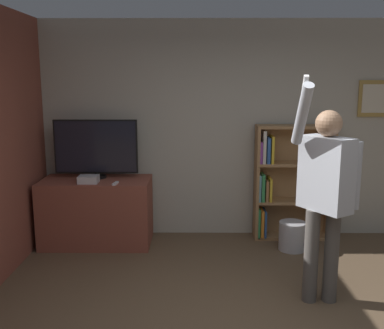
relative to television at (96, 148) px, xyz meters
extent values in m
cube|color=#B2AD9E|center=(1.61, 0.31, 0.19)|extent=(6.64, 0.06, 2.70)
cube|color=#AD8942|center=(3.40, 0.27, 0.58)|extent=(0.38, 0.02, 0.45)
cube|color=beige|center=(3.40, 0.25, 0.58)|extent=(0.30, 0.01, 0.35)
cube|color=brown|center=(0.00, -0.09, -0.77)|extent=(1.30, 0.66, 0.80)
cylinder|color=black|center=(0.00, 0.00, -0.35)|extent=(0.22, 0.22, 0.03)
cylinder|color=black|center=(0.00, 0.00, -0.31)|extent=(0.06, 0.06, 0.05)
cube|color=black|center=(0.00, 0.00, 0.02)|extent=(1.00, 0.04, 0.65)
cube|color=black|center=(0.00, -0.02, 0.02)|extent=(0.96, 0.01, 0.61)
cube|color=silver|center=(-0.04, -0.26, -0.32)|extent=(0.23, 0.18, 0.08)
cube|color=white|center=(0.28, -0.33, -0.36)|extent=(0.06, 0.14, 0.02)
cube|color=#997047|center=(1.96, 0.12, -0.45)|extent=(0.04, 0.28, 1.43)
cube|color=#997047|center=(2.88, 0.12, -0.45)|extent=(0.04, 0.28, 1.43)
cube|color=#997047|center=(2.42, 0.26, -0.45)|extent=(0.95, 0.01, 1.43)
cube|color=#997047|center=(2.42, 0.12, -1.15)|extent=(0.88, 0.28, 0.04)
cube|color=#997047|center=(2.42, 0.12, -0.69)|extent=(0.88, 0.28, 0.04)
cube|color=#997047|center=(2.42, 0.12, -0.21)|extent=(0.88, 0.28, 0.04)
cube|color=#997047|center=(2.42, 0.12, 0.25)|extent=(0.88, 0.28, 0.04)
cube|color=#338447|center=(1.99, 0.08, -0.96)|extent=(0.03, 0.20, 0.37)
cube|color=orange|center=(2.03, 0.10, -0.97)|extent=(0.04, 0.24, 0.35)
cube|color=#2D569E|center=(2.07, 0.11, -0.97)|extent=(0.02, 0.26, 0.35)
cube|color=#5B8E99|center=(1.99, 0.09, -0.50)|extent=(0.03, 0.22, 0.33)
cube|color=#338447|center=(2.03, 0.09, -0.50)|extent=(0.04, 0.21, 0.34)
cube|color=#99663D|center=(2.08, 0.11, -0.54)|extent=(0.03, 0.25, 0.26)
cube|color=gold|center=(2.12, 0.11, -0.53)|extent=(0.03, 0.26, 0.28)
cube|color=#7A3889|center=(1.99, 0.10, -0.06)|extent=(0.03, 0.23, 0.27)
cube|color=beige|center=(2.03, 0.11, 0.01)|extent=(0.04, 0.26, 0.40)
cube|color=#2D569E|center=(2.08, 0.10, -0.04)|extent=(0.04, 0.23, 0.31)
cube|color=gold|center=(2.13, 0.10, -0.03)|extent=(0.03, 0.24, 0.33)
cylinder|color=#56514C|center=(2.23, -1.53, -0.74)|extent=(0.13, 0.13, 0.86)
cylinder|color=#56514C|center=(2.41, -1.53, -0.74)|extent=(0.13, 0.13, 0.86)
cube|color=#B7BCC6|center=(2.32, -1.53, 0.02)|extent=(0.44, 0.50, 0.64)
sphere|color=#9E7556|center=(2.32, -1.53, 0.45)|extent=(0.23, 0.23, 0.23)
cylinder|color=#B7BCC6|center=(2.58, -1.53, 0.00)|extent=(0.09, 0.09, 0.59)
cylinder|color=#B7BCC6|center=(2.06, -1.65, 0.53)|extent=(0.09, 0.41, 0.54)
cube|color=white|center=(2.06, -1.71, 0.78)|extent=(0.04, 0.09, 0.14)
cylinder|color=#B7B7BC|center=(2.33, -0.30, -1.00)|extent=(0.31, 0.31, 0.34)
camera|label=1|loc=(1.19, -5.32, 0.83)|focal=42.00mm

